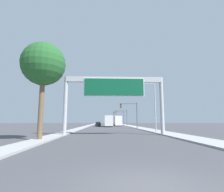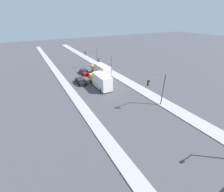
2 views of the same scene
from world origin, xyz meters
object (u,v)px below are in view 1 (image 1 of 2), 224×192
object	(u,v)px
sign_gantry	(114,89)
truck_box_secondary	(109,121)
street_lamp_right	(153,103)
car_near_center	(98,124)
car_mid_left	(108,124)
palm_tree_foreground	(44,65)
traffic_light_near_intersection	(131,111)
traffic_light_far_intersection	(120,116)
truck_box_primary	(118,121)
traffic_light_mid_block	(123,115)

from	to	relation	value
sign_gantry	truck_box_secondary	world-z (taller)	sign_gantry
truck_box_secondary	street_lamp_right	xyz separation A→B (m)	(6.55, -29.04, 2.98)
car_near_center	car_mid_left	world-z (taller)	car_near_center
car_mid_left	palm_tree_foreground	distance (m)	52.16
traffic_light_near_intersection	traffic_light_far_intersection	xyz separation A→B (m)	(-0.11, 30.00, -0.30)
truck_box_secondary	traffic_light_far_intersection	size ratio (longest dim) A/B	1.48
truck_box_secondary	palm_tree_foreground	distance (m)	40.59
traffic_light_far_intersection	truck_box_secondary	bearing A→B (deg)	-107.68
car_near_center	traffic_light_near_intersection	distance (m)	20.61
car_mid_left	palm_tree_foreground	bearing A→B (deg)	-98.26
sign_gantry	car_mid_left	size ratio (longest dim) A/B	3.03
truck_box_primary	traffic_light_far_intersection	size ratio (longest dim) A/B	1.49
palm_tree_foreground	car_near_center	bearing A→B (deg)	84.92
car_near_center	traffic_light_far_intersection	bearing A→B (deg)	53.30
sign_gantry	street_lamp_right	distance (m)	8.10
sign_gantry	traffic_light_near_intersection	size ratio (longest dim) A/B	2.09
car_near_center	street_lamp_right	xyz separation A→B (m)	(10.05, -33.77, 4.04)
sign_gantry	car_mid_left	xyz separation A→B (m)	(0.00, 45.31, -5.36)
traffic_light_near_intersection	palm_tree_foreground	distance (m)	29.13
truck_box_primary	traffic_light_mid_block	world-z (taller)	traffic_light_mid_block
truck_box_primary	street_lamp_right	world-z (taller)	street_lamp_right
palm_tree_foreground	street_lamp_right	bearing A→B (deg)	36.82
truck_box_primary	traffic_light_far_intersection	world-z (taller)	traffic_light_far_intersection
truck_box_secondary	traffic_light_near_intersection	xyz separation A→B (m)	(5.37, -13.52, 2.55)
truck_box_primary	traffic_light_mid_block	bearing A→B (deg)	-15.13
truck_box_secondary	traffic_light_mid_block	size ratio (longest dim) A/B	1.50
truck_box_primary	truck_box_secondary	world-z (taller)	truck_box_primary
traffic_light_far_intersection	street_lamp_right	size ratio (longest dim) A/B	0.74
traffic_light_near_intersection	traffic_light_mid_block	world-z (taller)	traffic_light_near_intersection
traffic_light_near_intersection	traffic_light_mid_block	distance (m)	20.00
car_near_center	car_mid_left	bearing A→B (deg)	63.26
traffic_light_near_intersection	sign_gantry	bearing A→B (deg)	-104.94
traffic_light_mid_block	street_lamp_right	distance (m)	35.55
traffic_light_mid_block	traffic_light_far_intersection	world-z (taller)	traffic_light_far_intersection
truck_box_secondary	street_lamp_right	bearing A→B (deg)	-77.29
traffic_light_far_intersection	street_lamp_right	bearing A→B (deg)	-88.37
car_near_center	palm_tree_foreground	world-z (taller)	palm_tree_foreground
sign_gantry	palm_tree_foreground	xyz separation A→B (m)	(-7.43, -5.88, 1.40)
traffic_light_far_intersection	traffic_light_near_intersection	bearing A→B (deg)	-89.79
car_near_center	street_lamp_right	bearing A→B (deg)	-73.43
sign_gantry	car_near_center	distance (m)	38.89
traffic_light_mid_block	traffic_light_far_intersection	bearing A→B (deg)	90.41
car_mid_left	traffic_light_far_intersection	distance (m)	7.85
sign_gantry	traffic_light_far_intersection	world-z (taller)	sign_gantry
traffic_light_mid_block	traffic_light_far_intersection	distance (m)	10.00
car_mid_left	street_lamp_right	world-z (taller)	street_lamp_right
truck_box_secondary	traffic_light_far_intersection	distance (m)	17.45
sign_gantry	car_near_center	xyz separation A→B (m)	(-3.50, 38.36, -5.34)
street_lamp_right	traffic_light_mid_block	bearing A→B (deg)	91.97
palm_tree_foreground	truck_box_primary	bearing A→B (deg)	76.77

